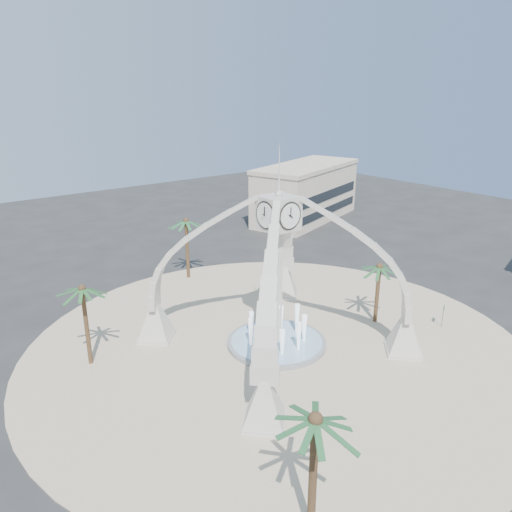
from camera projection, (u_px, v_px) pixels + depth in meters
ground at (277, 345)px, 40.48m from camera, size 140.00×140.00×0.00m
plaza at (277, 345)px, 40.47m from camera, size 40.00×40.00×0.06m
clock_tower at (278, 270)px, 38.38m from camera, size 17.94×17.94×16.30m
fountain at (277, 342)px, 40.39m from camera, size 8.00×8.00×3.62m
building_ne at (306, 192)px, 77.48m from camera, size 21.87×14.17×8.60m
palm_east at (379, 267)px, 42.81m from camera, size 4.58×4.58×5.96m
palm_west at (82, 290)px, 35.85m from camera, size 3.77×3.77×6.83m
palm_north at (186, 222)px, 52.69m from camera, size 5.25×5.25×7.21m
palm_south at (315, 421)px, 21.51m from camera, size 4.46×4.46×7.13m
street_sign at (443, 311)px, 42.93m from camera, size 0.75×0.29×2.16m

